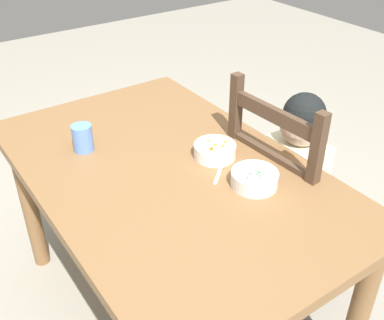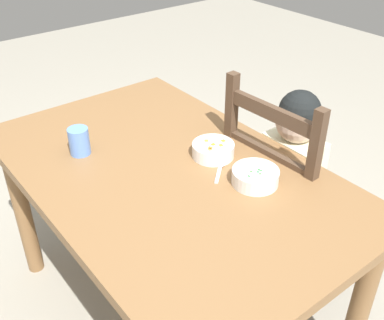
{
  "view_description": "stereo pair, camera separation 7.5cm",
  "coord_description": "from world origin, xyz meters",
  "px_view_note": "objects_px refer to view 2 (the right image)",
  "views": [
    {
      "loc": [
        1.13,
        -0.69,
        1.62
      ],
      "look_at": [
        0.07,
        0.05,
        0.79
      ],
      "focal_mm": 43.51,
      "sensor_mm": 36.0,
      "label": 1
    },
    {
      "loc": [
        1.09,
        -0.75,
        1.62
      ],
      "look_at": [
        0.07,
        0.05,
        0.79
      ],
      "focal_mm": 43.51,
      "sensor_mm": 36.0,
      "label": 2
    }
  ],
  "objects_px": {
    "dining_table": "(168,193)",
    "bowl_of_peas": "(255,176)",
    "spoon": "(220,167)",
    "child_figure": "(287,169)",
    "bowl_of_carrots": "(213,150)",
    "drinking_cup": "(79,141)",
    "dining_chair": "(284,202)"
  },
  "relations": [
    {
      "from": "dining_chair",
      "to": "spoon",
      "type": "bearing_deg",
      "value": -95.87
    },
    {
      "from": "dining_chair",
      "to": "child_figure",
      "type": "xyz_separation_m",
      "value": [
        -0.0,
        -0.0,
        0.16
      ]
    },
    {
      "from": "dining_table",
      "to": "bowl_of_carrots",
      "type": "relative_size",
      "value": 9.18
    },
    {
      "from": "child_figure",
      "to": "bowl_of_peas",
      "type": "xyz_separation_m",
      "value": [
        0.11,
        -0.29,
        0.15
      ]
    },
    {
      "from": "dining_table",
      "to": "bowl_of_carrots",
      "type": "height_order",
      "value": "bowl_of_carrots"
    },
    {
      "from": "dining_table",
      "to": "bowl_of_peas",
      "type": "bearing_deg",
      "value": 36.09
    },
    {
      "from": "dining_table",
      "to": "dining_chair",
      "type": "height_order",
      "value": "dining_chair"
    },
    {
      "from": "dining_chair",
      "to": "bowl_of_peas",
      "type": "distance_m",
      "value": 0.44
    },
    {
      "from": "bowl_of_peas",
      "to": "spoon",
      "type": "bearing_deg",
      "value": -167.11
    },
    {
      "from": "child_figure",
      "to": "drinking_cup",
      "type": "height_order",
      "value": "child_figure"
    },
    {
      "from": "child_figure",
      "to": "bowl_of_carrots",
      "type": "xyz_separation_m",
      "value": [
        -0.11,
        -0.29,
        0.15
      ]
    },
    {
      "from": "child_figure",
      "to": "bowl_of_carrots",
      "type": "relative_size",
      "value": 6.27
    },
    {
      "from": "child_figure",
      "to": "spoon",
      "type": "xyz_separation_m",
      "value": [
        -0.03,
        -0.32,
        0.13
      ]
    },
    {
      "from": "dining_table",
      "to": "dining_chair",
      "type": "xyz_separation_m",
      "value": [
        0.14,
        0.47,
        -0.18
      ]
    },
    {
      "from": "dining_chair",
      "to": "drinking_cup",
      "type": "xyz_separation_m",
      "value": [
        -0.42,
        -0.66,
        0.33
      ]
    },
    {
      "from": "dining_chair",
      "to": "bowl_of_carrots",
      "type": "distance_m",
      "value": 0.44
    },
    {
      "from": "child_figure",
      "to": "drinking_cup",
      "type": "xyz_separation_m",
      "value": [
        -0.41,
        -0.66,
        0.17
      ]
    },
    {
      "from": "bowl_of_peas",
      "to": "dining_table",
      "type": "bearing_deg",
      "value": -143.91
    },
    {
      "from": "child_figure",
      "to": "bowl_of_peas",
      "type": "height_order",
      "value": "child_figure"
    },
    {
      "from": "spoon",
      "to": "child_figure",
      "type": "bearing_deg",
      "value": 84.58
    },
    {
      "from": "bowl_of_peas",
      "to": "drinking_cup",
      "type": "bearing_deg",
      "value": -145.06
    },
    {
      "from": "spoon",
      "to": "drinking_cup",
      "type": "relative_size",
      "value": 1.18
    },
    {
      "from": "child_figure",
      "to": "drinking_cup",
      "type": "bearing_deg",
      "value": -122.19
    },
    {
      "from": "spoon",
      "to": "dining_table",
      "type": "bearing_deg",
      "value": -126.14
    },
    {
      "from": "dining_table",
      "to": "bowl_of_carrots",
      "type": "xyz_separation_m",
      "value": [
        0.03,
        0.18,
        0.13
      ]
    },
    {
      "from": "dining_chair",
      "to": "child_figure",
      "type": "distance_m",
      "value": 0.16
    },
    {
      "from": "dining_table",
      "to": "child_figure",
      "type": "bearing_deg",
      "value": 73.75
    },
    {
      "from": "bowl_of_carrots",
      "to": "bowl_of_peas",
      "type": "bearing_deg",
      "value": -0.01
    },
    {
      "from": "child_figure",
      "to": "spoon",
      "type": "relative_size",
      "value": 8.01
    },
    {
      "from": "bowl_of_carrots",
      "to": "drinking_cup",
      "type": "relative_size",
      "value": 1.5
    },
    {
      "from": "dining_table",
      "to": "drinking_cup",
      "type": "height_order",
      "value": "drinking_cup"
    },
    {
      "from": "bowl_of_peas",
      "to": "bowl_of_carrots",
      "type": "distance_m",
      "value": 0.21
    }
  ]
}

